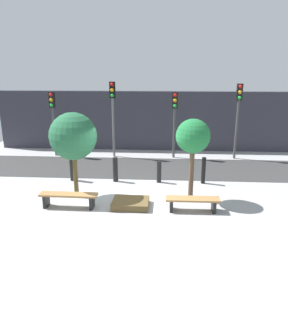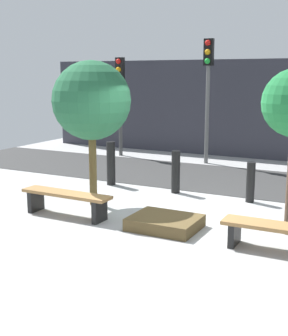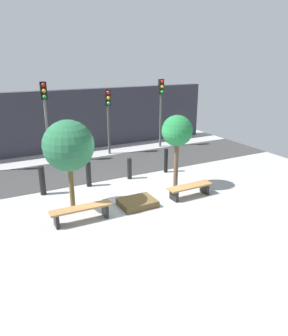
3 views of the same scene
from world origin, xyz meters
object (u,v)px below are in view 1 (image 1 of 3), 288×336
object	(u,v)px
bollard_left	(115,170)
traffic_light_mid_east	(175,113)
bollard_far_left	(72,168)
traffic_light_mid_west	(113,106)
planter_bed	(131,203)
bench_right	(193,202)
traffic_light_west	(53,112)
bench_left	(69,197)
tree_behind_right_bench	(193,137)
bollard_right	(203,170)
tree_behind_left_bench	(73,137)
traffic_light_east	(238,108)
bollard_center	(159,172)

from	to	relation	value
bollard_left	traffic_light_mid_east	world-z (taller)	traffic_light_mid_east
bollard_far_left	traffic_light_mid_west	world-z (taller)	traffic_light_mid_west
planter_bed	bench_right	bearing A→B (deg)	-5.71
bollard_far_left	traffic_light_mid_east	world-z (taller)	traffic_light_mid_east
bench_right	traffic_light_west	distance (m)	9.42
traffic_light_mid_east	bench_left	bearing A→B (deg)	-118.62
tree_behind_right_bench	traffic_light_mid_east	xyz separation A→B (m)	(-0.48, 5.52, 0.07)
bollard_left	bollard_right	world-z (taller)	bollard_right
bollard_far_left	bollard_right	xyz separation A→B (m)	(5.23, 0.00, -0.01)
traffic_light_mid_west	bollard_right	bearing A→B (deg)	-42.63
tree_behind_left_bench	bollard_left	size ratio (longest dim) A/B	3.03
bench_left	tree_behind_right_bench	size ratio (longest dim) A/B	0.67
bench_left	tree_behind_right_bench	xyz separation A→B (m)	(4.00, 0.94, 1.85)
bench_right	bollard_far_left	size ratio (longest dim) A/B	1.59
tree_behind_left_bench	traffic_light_mid_east	xyz separation A→B (m)	(3.53, 5.52, 0.10)
bench_left	traffic_light_east	world-z (taller)	traffic_light_east
tree_behind_left_bench	bollard_center	xyz separation A→B (m)	(2.87, 1.71, -1.73)
traffic_light_mid_west	bench_left	bearing A→B (deg)	-94.24
traffic_light_mid_west	traffic_light_east	bearing A→B (deg)	-0.00
traffic_light_mid_east	traffic_light_east	size ratio (longest dim) A/B	0.89
bollard_center	bollard_right	distance (m)	1.75
bench_right	tree_behind_right_bench	distance (m)	2.10
tree_behind_left_bench	tree_behind_right_bench	distance (m)	4.00
tree_behind_right_bench	traffic_light_east	xyz separation A→B (m)	(2.57, 5.52, 0.33)
bollard_right	traffic_light_mid_west	distance (m)	5.99
bench_left	traffic_light_east	size ratio (longest dim) A/B	0.52
tree_behind_right_bench	bollard_left	distance (m)	3.75
tree_behind_left_bench	bollard_right	size ratio (longest dim) A/B	2.83
bollard_far_left	tree_behind_right_bench	bearing A→B (deg)	-20.36
tree_behind_left_bench	bollard_center	distance (m)	3.77
traffic_light_mid_east	traffic_light_east	xyz separation A→B (m)	(3.05, 0.00, 0.27)
bench_left	planter_bed	distance (m)	2.03
bench_right	bollard_center	distance (m)	2.89
tree_behind_right_bench	bollard_center	bearing A→B (deg)	123.42
tree_behind_right_bench	bollard_right	bearing A→B (deg)	70.33
bollard_right	bollard_center	bearing A→B (deg)	180.00
bollard_far_left	bollard_center	world-z (taller)	bollard_far_left
bench_left	traffic_light_mid_east	xyz separation A→B (m)	(3.53, 6.46, 1.92)
bench_right	tree_behind_right_bench	world-z (taller)	tree_behind_right_bench
tree_behind_right_bench	bollard_right	world-z (taller)	tree_behind_right_bench
bench_left	traffic_light_west	bearing A→B (deg)	112.41
traffic_light_mid_west	traffic_light_mid_east	xyz separation A→B (m)	(3.05, -0.00, -0.31)
bench_left	planter_bed	world-z (taller)	bench_left
bench_left	traffic_light_mid_east	world-z (taller)	traffic_light_mid_east
tree_behind_right_bench	bollard_center	distance (m)	2.70
bench_right	bollard_far_left	bearing A→B (deg)	149.40
bollard_right	traffic_light_west	size ratio (longest dim) A/B	0.32
traffic_light_west	traffic_light_mid_east	bearing A→B (deg)	0.00
bench_right	traffic_light_east	xyz separation A→B (m)	(2.57, 6.46, 2.22)
bench_right	bollard_left	xyz separation A→B (m)	(-2.87, 2.65, 0.18)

